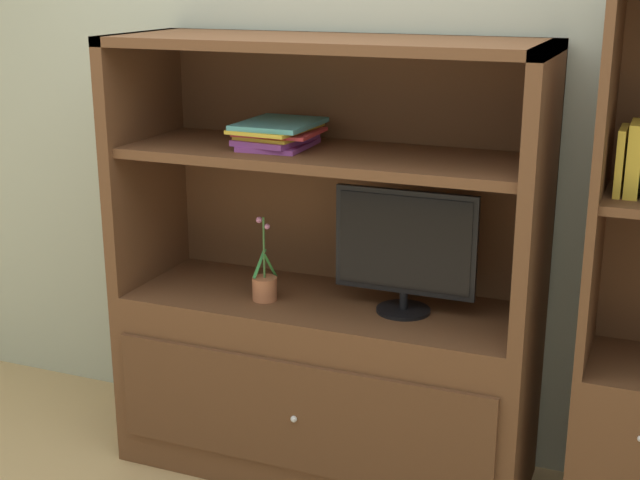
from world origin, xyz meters
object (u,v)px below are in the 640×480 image
potted_plant (265,286)px  upright_book_row (637,159)px  media_console (326,342)px  tv_monitor (405,248)px  magazine_stack (278,134)px

potted_plant → upright_book_row: 1.39m
media_console → potted_plant: bearing=-158.2°
tv_monitor → potted_plant: tv_monitor is taller
potted_plant → upright_book_row: bearing=3.6°
media_console → upright_book_row: 1.32m
tv_monitor → potted_plant: bearing=-171.7°
magazine_stack → potted_plant: bearing=-105.8°
upright_book_row → media_console: bearing=179.7°
media_console → tv_monitor: (0.31, -0.01, 0.41)m
magazine_stack → upright_book_row: 1.24m
tv_monitor → upright_book_row: (0.74, 0.00, 0.38)m
potted_plant → magazine_stack: bearing=74.2°
upright_book_row → magazine_stack: bearing=179.8°
media_console → magazine_stack: (-0.19, -0.00, 0.79)m
tv_monitor → magazine_stack: bearing=179.1°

